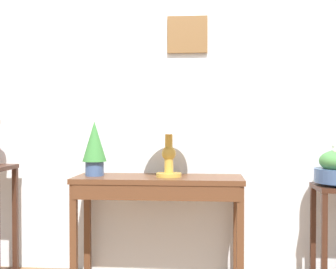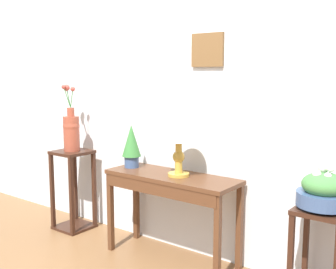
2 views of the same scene
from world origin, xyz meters
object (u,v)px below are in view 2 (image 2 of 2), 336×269
(console_table, at_px, (170,188))
(pedestal_stand_right, at_px, (320,259))
(table_lamp, at_px, (179,133))
(planter_bowl_wide_right, at_px, (324,191))
(pedestal_stand_left, at_px, (73,190))
(flower_vase_tall_left, at_px, (71,129))
(potted_plant_on_console, at_px, (131,144))

(console_table, xyz_separation_m, pedestal_stand_right, (1.24, 0.04, -0.29))
(table_lamp, xyz_separation_m, planter_bowl_wide_right, (1.17, 0.01, -0.29))
(table_lamp, xyz_separation_m, pedestal_stand_right, (1.17, 0.01, -0.76))
(pedestal_stand_left, height_order, flower_vase_tall_left, flower_vase_tall_left)
(potted_plant_on_console, xyz_separation_m, flower_vase_tall_left, (-0.79, -0.02, 0.08))
(pedestal_stand_left, relative_size, pedestal_stand_right, 1.17)
(flower_vase_tall_left, relative_size, pedestal_stand_right, 0.95)
(console_table, bearing_deg, planter_bowl_wide_right, 1.68)
(console_table, height_order, planter_bowl_wide_right, planter_bowl_wide_right)
(console_table, xyz_separation_m, potted_plant_on_console, (-0.46, 0.03, 0.32))
(flower_vase_tall_left, bearing_deg, pedestal_stand_left, -14.96)
(table_lamp, distance_m, pedestal_stand_left, 1.49)
(console_table, relative_size, pedestal_stand_left, 1.43)
(potted_plant_on_console, height_order, pedestal_stand_right, potted_plant_on_console)
(potted_plant_on_console, relative_size, flower_vase_tall_left, 0.59)
(table_lamp, height_order, pedestal_stand_right, table_lamp)
(pedestal_stand_right, bearing_deg, planter_bowl_wide_right, 144.02)
(pedestal_stand_left, height_order, pedestal_stand_right, pedestal_stand_left)
(table_lamp, bearing_deg, pedestal_stand_right, 0.61)
(flower_vase_tall_left, distance_m, pedestal_stand_right, 2.58)
(pedestal_stand_right, height_order, planter_bowl_wide_right, planter_bowl_wide_right)
(pedestal_stand_right, bearing_deg, potted_plant_on_console, -179.86)
(console_table, bearing_deg, pedestal_stand_right, 1.67)
(flower_vase_tall_left, bearing_deg, potted_plant_on_console, 1.70)
(console_table, relative_size, table_lamp, 2.44)
(console_table, height_order, flower_vase_tall_left, flower_vase_tall_left)
(console_table, xyz_separation_m, table_lamp, (0.07, 0.02, 0.47))
(flower_vase_tall_left, xyz_separation_m, planter_bowl_wide_right, (2.48, 0.03, -0.22))
(pedestal_stand_left, relative_size, flower_vase_tall_left, 1.23)
(pedestal_stand_left, xyz_separation_m, flower_vase_tall_left, (-0.00, 0.00, 0.63))
(pedestal_stand_left, relative_size, planter_bowl_wide_right, 2.31)
(potted_plant_on_console, relative_size, pedestal_stand_left, 0.48)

